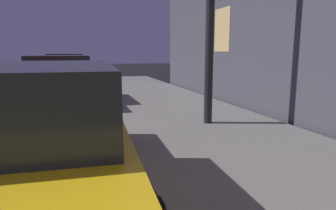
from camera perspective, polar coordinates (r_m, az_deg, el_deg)
The scene contains 3 objects.
car_yellow_cab at distance 3.09m, azimuth -24.65°, elevation -6.40°, with size 2.12×4.37×1.43m.
car_red at distance 9.24m, azimuth -19.72°, elevation 4.28°, with size 2.10×4.41×1.43m.
car_black at distance 15.31m, azimuth -18.77°, elevation 6.44°, with size 2.07×4.46×1.43m.
Camera 1 is at (3.28, 0.97, 1.54)m, focal length 32.34 mm.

